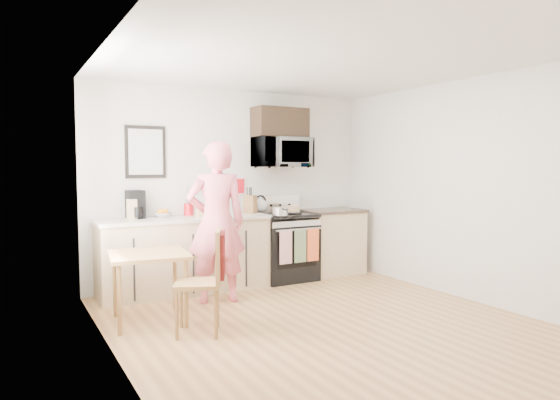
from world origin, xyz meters
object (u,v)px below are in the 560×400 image
dining_table (149,261)px  cake (291,210)px  person (216,222)px  microwave (282,153)px  range (285,248)px  chair (213,267)px

dining_table → cake: bearing=23.0°
dining_table → person: bearing=22.9°
microwave → cake: size_ratio=2.57×
microwave → dining_table: size_ratio=1.01×
range → person: size_ratio=0.62×
microwave → person: bearing=-150.9°
dining_table → chair: chair is taller
microwave → person: 1.66m
person → cake: 1.45m
person → range: bearing=-141.8°
dining_table → range: bearing=24.3°
person → chair: bearing=78.8°
microwave → cake: (0.08, -0.13, -0.79)m
microwave → cake: microwave is taller
person → chair: (-0.44, -1.00, -0.30)m
range → person: person is taller
range → dining_table: size_ratio=1.54×
person → cake: person is taller
microwave → chair: size_ratio=0.77×
chair → cake: bearing=65.9°
person → cake: size_ratio=6.30×
microwave → person: size_ratio=0.41×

